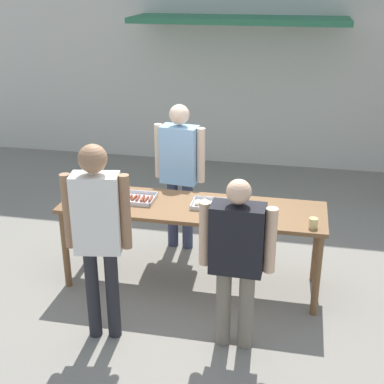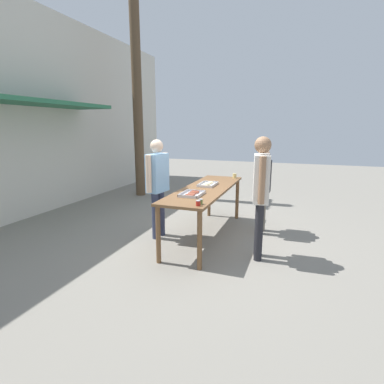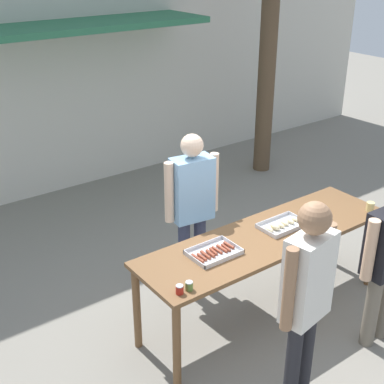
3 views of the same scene
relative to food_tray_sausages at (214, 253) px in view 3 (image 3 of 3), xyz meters
name	(u,v)px [view 3 (image 3 of 3)]	position (x,y,z in m)	size (l,w,h in m)	color
ground_plane	(262,312)	(0.62, -0.03, -0.91)	(24.00, 24.00, 0.00)	gray
building_facade_back	(72,31)	(0.62, 3.95, 1.35)	(12.00, 1.11, 4.50)	beige
serving_table	(267,244)	(0.62, -0.03, -0.11)	(2.64, 0.75, 0.89)	brown
food_tray_sausages	(214,253)	(0.00, 0.00, 0.00)	(0.44, 0.31, 0.04)	silver
food_tray_buns	(281,225)	(0.82, 0.00, 0.01)	(0.45, 0.28, 0.07)	silver
condiment_jar_mustard	(180,289)	(-0.57, -0.30, 0.02)	(0.06, 0.06, 0.07)	#B22319
condiment_jar_ketchup	(189,286)	(-0.48, -0.30, 0.02)	(0.06, 0.06, 0.07)	#567A38
beer_cup	(370,207)	(1.80, -0.29, 0.03)	(0.08, 0.08, 0.09)	#DBC67A
person_server_behind_table	(192,200)	(0.31, 0.75, 0.13)	(0.59, 0.28, 1.73)	#333851
person_customer_holding_hotdog	(307,291)	(0.02, -1.04, 0.19)	(0.56, 0.28, 1.80)	#232328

